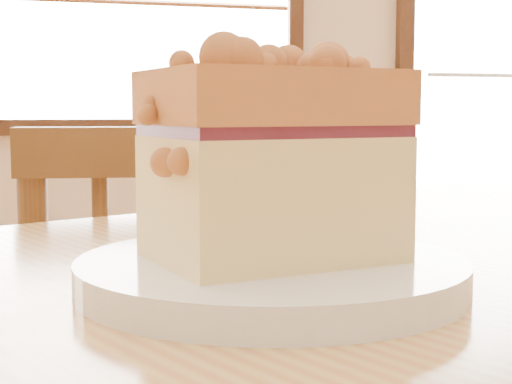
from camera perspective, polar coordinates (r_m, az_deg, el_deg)
entry_door at (r=4.87m, az=16.01°, el=9.86°), size 1.08×0.06×2.29m
plate at (r=0.43m, az=1.13°, el=-6.07°), size 0.21×0.21×0.02m
cake_slice at (r=0.42m, az=1.14°, el=2.74°), size 0.15×0.11×0.12m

